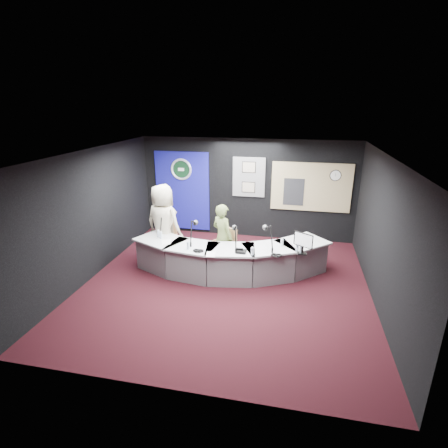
% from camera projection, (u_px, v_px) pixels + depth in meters
% --- Properties ---
extents(ground, '(6.00, 6.00, 0.00)m').
position_uv_depth(ground, '(225.00, 285.00, 7.54)').
color(ground, black).
rests_on(ground, ground).
extents(ceiling, '(6.00, 6.00, 0.02)m').
position_uv_depth(ceiling, '(226.00, 154.00, 6.61)').
color(ceiling, silver).
rests_on(ceiling, ground).
extents(wall_back, '(6.00, 0.02, 2.80)m').
position_uv_depth(wall_back, '(247.00, 189.00, 9.85)').
color(wall_back, black).
rests_on(wall_back, ground).
extents(wall_front, '(6.00, 0.02, 2.80)m').
position_uv_depth(wall_front, '(177.00, 302.00, 4.31)').
color(wall_front, black).
rests_on(wall_front, ground).
extents(wall_left, '(0.02, 6.00, 2.80)m').
position_uv_depth(wall_left, '(92.00, 214.00, 7.66)').
color(wall_left, black).
rests_on(wall_left, ground).
extents(wall_right, '(0.02, 6.00, 2.80)m').
position_uv_depth(wall_right, '(383.00, 235.00, 6.50)').
color(wall_right, black).
rests_on(wall_right, ground).
extents(broadcast_desk, '(4.50, 1.90, 0.75)m').
position_uv_depth(broadcast_desk, '(228.00, 258.00, 7.94)').
color(broadcast_desk, '#B3B6B7').
rests_on(broadcast_desk, ground).
extents(backdrop_panel, '(1.60, 0.05, 2.30)m').
position_uv_depth(backdrop_panel, '(183.00, 191.00, 10.24)').
color(backdrop_panel, navy).
rests_on(backdrop_panel, wall_back).
extents(agency_seal, '(0.63, 0.07, 0.63)m').
position_uv_depth(agency_seal, '(181.00, 169.00, 9.98)').
color(agency_seal, silver).
rests_on(agency_seal, backdrop_panel).
extents(seal_center, '(0.48, 0.01, 0.48)m').
position_uv_depth(seal_center, '(181.00, 169.00, 9.99)').
color(seal_center, black).
rests_on(seal_center, backdrop_panel).
extents(pinboard, '(0.90, 0.04, 1.10)m').
position_uv_depth(pinboard, '(249.00, 177.00, 9.69)').
color(pinboard, slate).
rests_on(pinboard, wall_back).
extents(framed_photo_upper, '(0.34, 0.02, 0.27)m').
position_uv_depth(framed_photo_upper, '(249.00, 167.00, 9.57)').
color(framed_photo_upper, gray).
rests_on(framed_photo_upper, pinboard).
extents(framed_photo_lower, '(0.34, 0.02, 0.27)m').
position_uv_depth(framed_photo_lower, '(248.00, 187.00, 9.76)').
color(framed_photo_lower, gray).
rests_on(framed_photo_lower, pinboard).
extents(booth_window_frame, '(2.12, 0.06, 1.32)m').
position_uv_depth(booth_window_frame, '(311.00, 187.00, 9.43)').
color(booth_window_frame, tan).
rests_on(booth_window_frame, wall_back).
extents(booth_glow, '(2.00, 0.02, 1.20)m').
position_uv_depth(booth_glow, '(311.00, 187.00, 9.42)').
color(booth_glow, beige).
rests_on(booth_glow, booth_window_frame).
extents(equipment_rack, '(0.55, 0.02, 0.75)m').
position_uv_depth(equipment_rack, '(294.00, 192.00, 9.54)').
color(equipment_rack, black).
rests_on(equipment_rack, booth_window_frame).
extents(wall_clock, '(0.28, 0.01, 0.28)m').
position_uv_depth(wall_clock, '(335.00, 175.00, 9.17)').
color(wall_clock, white).
rests_on(wall_clock, booth_window_frame).
extents(armchair_left, '(0.55, 0.55, 0.85)m').
position_uv_depth(armchair_left, '(165.00, 244.00, 8.59)').
color(armchair_left, '#A07049').
rests_on(armchair_left, ground).
extents(armchair_right, '(0.79, 0.79, 1.02)m').
position_uv_depth(armchair_right, '(222.00, 248.00, 8.14)').
color(armchair_right, '#A07049').
rests_on(armchair_right, ground).
extents(draped_jacket, '(0.51, 0.18, 0.70)m').
position_uv_depth(draped_jacket, '(165.00, 233.00, 8.77)').
color(draped_jacket, slate).
rests_on(draped_jacket, armchair_left).
extents(person_man, '(1.06, 0.83, 1.92)m').
position_uv_depth(person_man, '(163.00, 223.00, 8.41)').
color(person_man, beige).
rests_on(person_man, ground).
extents(person_woman, '(0.69, 0.63, 1.57)m').
position_uv_depth(person_woman, '(222.00, 237.00, 8.05)').
color(person_woman, olive).
rests_on(person_woman, ground).
extents(computer_monitor, '(0.38, 0.26, 0.30)m').
position_uv_depth(computer_monitor, '(303.00, 240.00, 7.14)').
color(computer_monitor, black).
rests_on(computer_monitor, broadcast_desk).
extents(desk_phone, '(0.21, 0.17, 0.05)m').
position_uv_depth(desk_phone, '(241.00, 252.00, 7.30)').
color(desk_phone, black).
rests_on(desk_phone, broadcast_desk).
extents(headphones_near, '(0.21, 0.21, 0.03)m').
position_uv_depth(headphones_near, '(276.00, 255.00, 7.15)').
color(headphones_near, black).
rests_on(headphones_near, broadcast_desk).
extents(headphones_far, '(0.22, 0.22, 0.04)m').
position_uv_depth(headphones_far, '(198.00, 251.00, 7.36)').
color(headphones_far, black).
rests_on(headphones_far, broadcast_desk).
extents(paper_stack, '(0.29, 0.33, 0.00)m').
position_uv_depth(paper_stack, '(166.00, 242.00, 7.85)').
color(paper_stack, white).
rests_on(paper_stack, broadcast_desk).
extents(notepad, '(0.23, 0.29, 0.00)m').
position_uv_depth(notepad, '(211.00, 254.00, 7.22)').
color(notepad, white).
rests_on(notepad, broadcast_desk).
extents(boom_mic_a, '(0.16, 0.74, 0.60)m').
position_uv_depth(boom_mic_a, '(164.00, 220.00, 8.35)').
color(boom_mic_a, black).
rests_on(boom_mic_a, broadcast_desk).
extents(boom_mic_b, '(0.18, 0.74, 0.60)m').
position_uv_depth(boom_mic_b, '(193.00, 229.00, 7.80)').
color(boom_mic_b, black).
rests_on(boom_mic_b, broadcast_desk).
extents(boom_mic_c, '(0.26, 0.72, 0.60)m').
position_uv_depth(boom_mic_c, '(235.00, 234.00, 7.48)').
color(boom_mic_c, black).
rests_on(boom_mic_c, broadcast_desk).
extents(boom_mic_d, '(0.34, 0.70, 0.60)m').
position_uv_depth(boom_mic_d, '(269.00, 234.00, 7.50)').
color(boom_mic_d, black).
rests_on(boom_mic_d, broadcast_desk).
extents(water_bottles, '(3.31, 0.65, 0.18)m').
position_uv_depth(water_bottles, '(224.00, 243.00, 7.56)').
color(water_bottles, silver).
rests_on(water_bottles, broadcast_desk).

